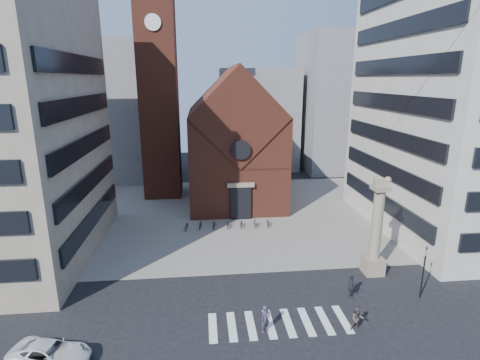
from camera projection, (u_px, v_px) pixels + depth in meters
name	position (u px, v px, depth m)	size (l,w,h in m)	color
ground	(264.00, 299.00, 28.59)	(120.00, 120.00, 0.00)	black
piazza	(239.00, 213.00, 46.82)	(46.00, 30.00, 0.05)	gray
zebra_crossing	(279.00, 323.00, 25.76)	(10.20, 3.20, 0.01)	white
church	(234.00, 142.00, 50.53)	(12.00, 16.65, 18.00)	brown
campanile	(158.00, 83.00, 50.34)	(5.50, 5.50, 31.20)	brown
building_right	(478.00, 82.00, 38.30)	(18.00, 22.00, 32.00)	beige
bg_block_left	(107.00, 112.00, 62.11)	(16.00, 14.00, 22.00)	gray
bg_block_mid	(257.00, 119.00, 70.02)	(14.00, 12.00, 18.00)	gray
bg_block_right	(347.00, 103.00, 67.94)	(16.00, 14.00, 24.00)	gray
lion_column	(376.00, 236.00, 31.56)	(1.63, 1.60, 8.68)	gray
traffic_light	(423.00, 271.00, 28.22)	(0.13, 0.16, 4.30)	black
white_car	(50.00, 354.00, 21.98)	(2.18, 4.72, 1.31)	silver
pedestrian_0	(266.00, 319.00, 24.73)	(0.69, 0.45, 1.89)	#3D3347
pedestrian_1	(357.00, 319.00, 24.85)	(0.84, 0.65, 1.73)	#4D403E
pedestrian_2	(351.00, 286.00, 28.59)	(1.15, 0.48, 1.96)	#2B2D34
scooter_0	(187.00, 226.00, 41.59)	(0.57, 1.64, 0.86)	black
scooter_1	(200.00, 225.00, 41.73)	(0.45, 1.59, 0.96)	black
scooter_2	(214.00, 225.00, 41.90)	(0.57, 1.64, 0.86)	black
scooter_3	(228.00, 224.00, 42.04)	(0.45, 1.59, 0.96)	black
scooter_4	(241.00, 224.00, 42.20)	(0.57, 1.64, 0.86)	black
scooter_5	(255.00, 223.00, 42.34)	(0.45, 1.59, 0.96)	black
scooter_6	(268.00, 223.00, 42.51)	(0.57, 1.64, 0.86)	black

